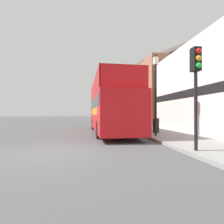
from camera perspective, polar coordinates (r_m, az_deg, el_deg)
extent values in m
plane|color=#4C4C4F|center=(27.68, -10.60, -3.56)|extent=(144.00, 144.00, 0.00)
cube|color=gray|center=(25.16, 3.63, -3.71)|extent=(3.14, 108.00, 0.14)
cube|color=black|center=(12.35, 24.85, 5.76)|extent=(0.12, 11.46, 0.55)
cube|color=#9E664C|center=(31.56, 9.83, 3.92)|extent=(6.00, 25.36, 7.82)
pyramid|color=#473D38|center=(32.48, 9.81, 13.78)|extent=(6.00, 25.36, 3.33)
cube|color=red|center=(13.39, -0.56, -0.38)|extent=(2.73, 10.43, 2.41)
cube|color=orange|center=(12.88, -0.22, 0.17)|extent=(2.65, 5.76, 0.45)
cube|color=black|center=(13.41, -0.56, 2.64)|extent=(2.74, 9.60, 0.70)
cube|color=red|center=(13.46, -0.56, 4.98)|extent=(2.71, 9.60, 0.10)
cube|color=red|center=(13.40, -5.80, 7.65)|extent=(0.26, 9.55, 1.13)
cube|color=red|center=(13.76, 4.53, 7.44)|extent=(0.26, 9.55, 1.13)
cube|color=red|center=(8.94, 4.04, 11.80)|extent=(2.52, 0.12, 1.13)
cube|color=red|center=(17.51, -2.53, 5.72)|extent=(2.55, 1.50, 1.13)
cylinder|color=black|center=(16.51, -6.13, -3.78)|extent=(0.30, 1.05, 1.05)
cylinder|color=black|center=(16.78, 1.64, -3.73)|extent=(0.30, 1.05, 1.05)
cylinder|color=black|center=(10.31, -4.34, -5.72)|extent=(0.30, 1.05, 1.05)
cylinder|color=black|center=(10.74, 7.87, -5.51)|extent=(0.30, 1.05, 1.05)
cube|color=#9E9EA3|center=(22.23, -1.86, -2.89)|extent=(1.76, 4.40, 0.74)
cube|color=black|center=(22.08, -1.83, -1.26)|extent=(1.54, 2.12, 0.52)
cylinder|color=black|center=(23.53, -4.12, -3.32)|extent=(0.21, 0.63, 0.63)
cylinder|color=black|center=(23.68, -0.27, -3.31)|extent=(0.21, 0.63, 0.63)
cylinder|color=black|center=(20.82, -3.68, -3.69)|extent=(0.21, 0.63, 0.63)
cylinder|color=black|center=(20.98, 0.66, -3.66)|extent=(0.21, 0.63, 0.63)
cylinder|color=black|center=(6.93, 25.69, 0.36)|extent=(0.12, 0.12, 2.83)
cube|color=black|center=(7.20, 25.62, 15.18)|extent=(0.28, 0.31, 0.85)
sphere|color=red|center=(7.14, 26.40, 17.46)|extent=(0.19, 0.19, 0.19)
sphere|color=orange|center=(7.06, 26.41, 15.49)|extent=(0.19, 0.19, 0.19)
sphere|color=green|center=(7.00, 26.42, 13.48)|extent=(0.19, 0.19, 0.19)
cylinder|color=black|center=(10.77, 14.07, 3.79)|extent=(0.13, 0.13, 4.25)
cylinder|color=silver|center=(11.19, 14.04, 15.89)|extent=(0.32, 0.32, 0.45)
cone|color=black|center=(11.29, 14.04, 17.52)|extent=(0.35, 0.35, 0.22)
cylinder|color=black|center=(19.19, 3.61, 1.10)|extent=(0.13, 0.13, 3.73)
cylinder|color=silver|center=(19.36, 3.61, 7.29)|extent=(0.32, 0.32, 0.45)
cone|color=black|center=(19.41, 3.61, 8.27)|extent=(0.35, 0.35, 0.22)
cylinder|color=black|center=(27.95, 0.58, 1.19)|extent=(0.13, 0.13, 4.33)
cylinder|color=silver|center=(28.13, 0.58, 6.07)|extent=(0.32, 0.32, 0.45)
cone|color=black|center=(28.17, 0.58, 6.74)|extent=(0.35, 0.35, 0.22)
cylinder|color=black|center=(12.50, 14.17, -4.22)|extent=(0.44, 0.44, 1.02)
cylinder|color=#B28E1E|center=(12.48, 14.16, -2.07)|extent=(0.48, 0.48, 0.06)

